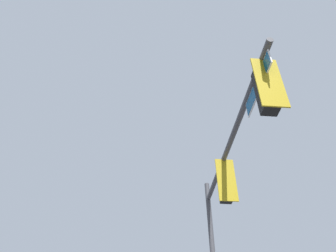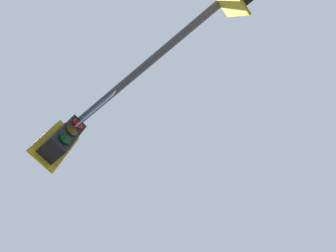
% 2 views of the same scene
% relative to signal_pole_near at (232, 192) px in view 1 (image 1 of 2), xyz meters
% --- Properties ---
extents(signal_pole_near, '(6.67, 0.82, 7.33)m').
position_rel_signal_pole_near_xyz_m(signal_pole_near, '(0.00, 0.00, 0.00)').
color(signal_pole_near, '#47474C').
rests_on(signal_pole_near, ground_plane).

